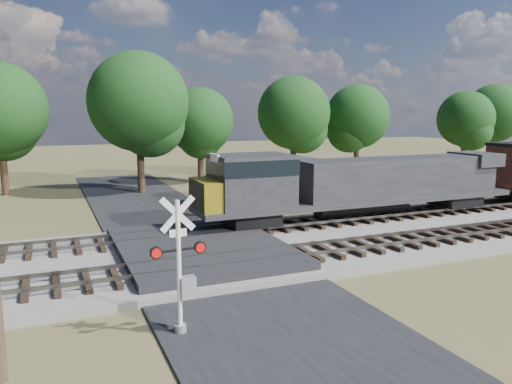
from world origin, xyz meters
name	(u,v)px	position (x,y,z in m)	size (l,w,h in m)	color
ground	(204,260)	(0.00, 0.00, 0.00)	(160.00, 160.00, 0.00)	#434324
ballast_bed	(385,232)	(10.00, 0.50, 0.15)	(140.00, 10.00, 0.30)	gray
road	(204,259)	(0.00, 0.00, 0.04)	(7.00, 60.00, 0.08)	black
crossing_panel	(201,250)	(0.00, 0.50, 0.32)	(7.00, 9.00, 0.62)	#262628
track_near	(289,254)	(3.12, -2.00, 0.41)	(140.00, 2.60, 0.33)	black
track_far	(245,229)	(3.12, 3.00, 0.41)	(140.00, 2.60, 0.33)	black
crossing_signal_near	(182,278)	(-2.72, -6.78, 1.69)	(1.64, 0.36, 4.07)	silver
crossing_signal_far	(233,191)	(4.15, 7.56, 1.64)	(1.59, 0.35, 3.95)	silver
equipment_shed	(263,181)	(7.23, 10.03, 1.74)	(5.33, 5.33, 3.43)	#43291C
treeline	(170,112)	(3.71, 21.16, 6.33)	(80.37, 10.96, 10.93)	black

